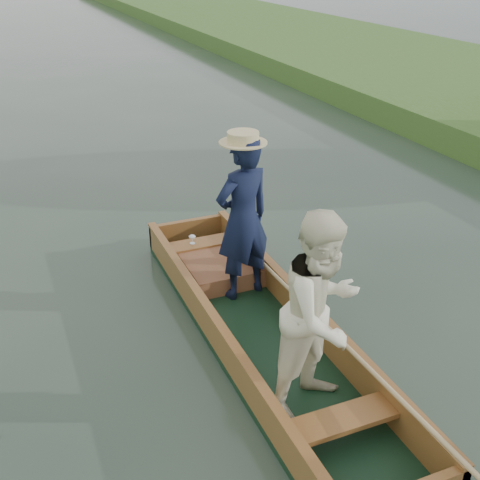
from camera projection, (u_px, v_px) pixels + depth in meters
name	position (u px, v px, depth m)	size (l,w,h in m)	color
ground	(262.00, 342.00, 6.43)	(120.00, 120.00, 0.00)	#283D30
punt	(275.00, 290.00, 5.98)	(1.17, 5.27, 2.04)	black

